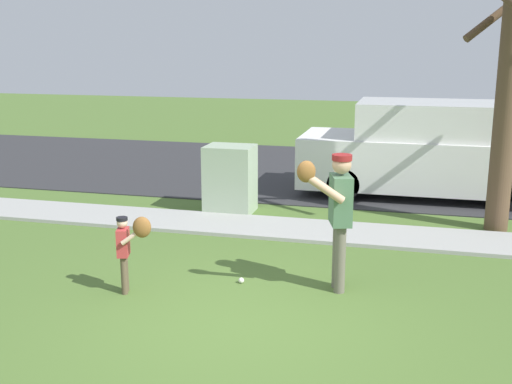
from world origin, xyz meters
The scene contains 9 objects.
ground_plane centered at (0.00, 3.50, 0.00)m, with size 48.00×48.00×0.00m, color #4C6B2D.
sidewalk_strip centered at (0.00, 3.60, 0.03)m, with size 36.00×1.20×0.06m, color #A3A39E.
road_surface centered at (0.00, 8.60, 0.01)m, with size 36.00×6.80×0.02m, color #2D2D30.
person_adult centered at (0.92, 1.23, 1.08)m, with size 0.66×0.77×1.73m.
person_child centered at (-1.52, 0.49, 0.67)m, with size 0.51×0.33×1.02m.
baseball centered at (-0.29, 1.16, 0.04)m, with size 0.07×0.07×0.07m, color white.
utility_cabinet centered at (-1.44, 4.53, 0.61)m, with size 0.86×0.70×1.23m, color #9EB293.
street_tree_near centered at (3.17, 4.51, 2.53)m, with size 1.84×1.88×4.74m.
parked_van_white centered at (2.03, 6.69, 0.90)m, with size 5.00×1.95×1.88m.
Camera 1 is at (1.80, -6.23, 3.04)m, focal length 44.28 mm.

